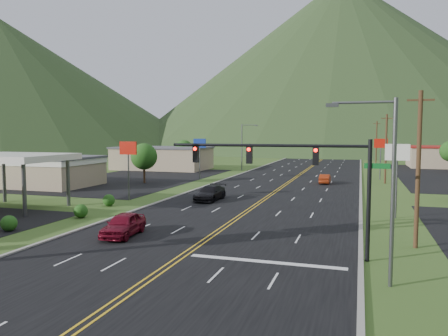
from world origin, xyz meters
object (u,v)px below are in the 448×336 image
(car_red_near, at_px, (123,225))
(car_red_far, at_px, (325,179))
(streetlight_east, at_px, (386,179))
(gas_canopy, at_px, (12,159))
(car_dark_mid, at_px, (210,193))
(traffic_signal, at_px, (298,167))
(streetlight_west, at_px, (243,144))

(car_red_near, xyz_separation_m, car_red_far, (11.20, 37.00, -0.15))
(streetlight_east, height_order, gas_canopy, streetlight_east)
(car_red_far, bearing_deg, car_dark_mid, 62.04)
(traffic_signal, height_order, car_red_near, traffic_signal)
(traffic_signal, relative_size, streetlight_east, 1.46)
(streetlight_west, bearing_deg, car_dark_mid, -80.64)
(streetlight_east, xyz_separation_m, gas_canopy, (-33.18, 12.00, -0.31))
(traffic_signal, bearing_deg, gas_canopy, 164.30)
(streetlight_west, height_order, gas_canopy, streetlight_west)
(car_dark_mid, bearing_deg, streetlight_east, -51.18)
(traffic_signal, height_order, gas_canopy, traffic_signal)
(streetlight_east, distance_m, car_red_far, 42.80)
(streetlight_west, height_order, car_red_near, streetlight_west)
(car_dark_mid, bearing_deg, car_red_far, 63.67)
(streetlight_east, height_order, streetlight_west, same)
(streetlight_east, bearing_deg, car_red_far, 98.04)
(gas_canopy, relative_size, car_red_near, 2.08)
(streetlight_east, height_order, car_red_near, streetlight_east)
(gas_canopy, height_order, car_dark_mid, gas_canopy)
(traffic_signal, distance_m, car_red_near, 13.30)
(streetlight_east, height_order, car_dark_mid, streetlight_east)
(streetlight_west, xyz_separation_m, car_red_far, (16.90, -17.86, -4.51))
(car_dark_mid, relative_size, car_red_far, 1.34)
(gas_canopy, xyz_separation_m, car_red_near, (16.02, -6.86, -4.05))
(streetlight_east, bearing_deg, traffic_signal, 139.61)
(traffic_signal, xyz_separation_m, streetlight_west, (-18.16, 56.00, -0.15))
(traffic_signal, xyz_separation_m, car_red_near, (-12.46, 1.14, -4.51))
(gas_canopy, distance_m, car_red_far, 40.83)
(streetlight_west, height_order, car_red_far, streetlight_west)
(gas_canopy, bearing_deg, streetlight_west, 77.87)
(traffic_signal, bearing_deg, streetlight_west, 107.97)
(car_red_near, bearing_deg, traffic_signal, -11.67)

